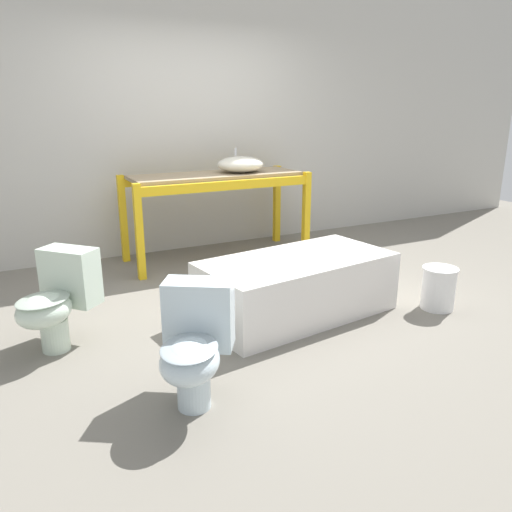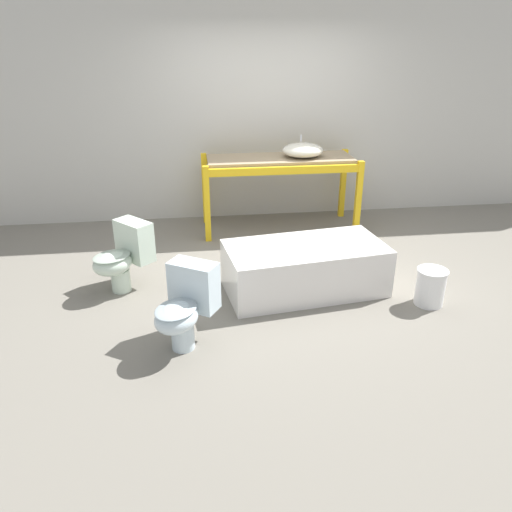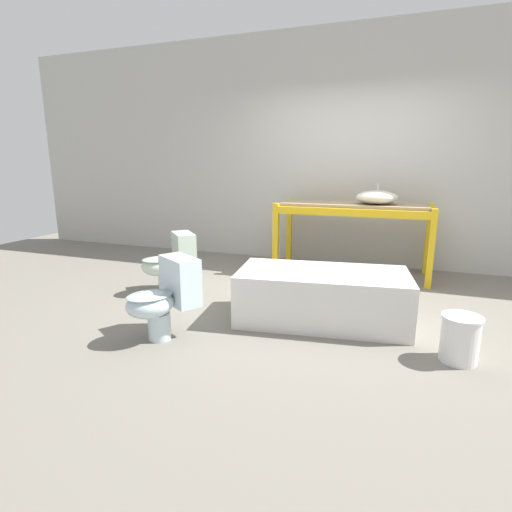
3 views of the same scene
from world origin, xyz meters
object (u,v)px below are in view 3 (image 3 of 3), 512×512
sink_basin (377,197)px  bucket_white (460,338)px  bathtub_main (322,292)px  toilet_near (165,296)px  toilet_far (171,261)px

sink_basin → bucket_white: size_ratio=1.44×
bucket_white → bathtub_main: bearing=158.6°
sink_basin → bathtub_main: 1.89m
bathtub_main → bucket_white: 1.18m
toilet_near → toilet_far: bearing=151.2°
sink_basin → toilet_far: bearing=-144.9°
toilet_near → bucket_white: bearing=41.3°
toilet_far → sink_basin: bearing=82.1°
bathtub_main → toilet_near: toilet_near is taller
bathtub_main → toilet_far: bearing=163.8°
bathtub_main → sink_basin: bearing=71.5°
toilet_near → toilet_far: (-0.59, 1.06, 0.00)m
sink_basin → bucket_white: (0.77, -2.14, -0.82)m
bathtub_main → bucket_white: (1.09, -0.43, -0.09)m
bathtub_main → toilet_near: (-1.15, -0.80, 0.09)m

